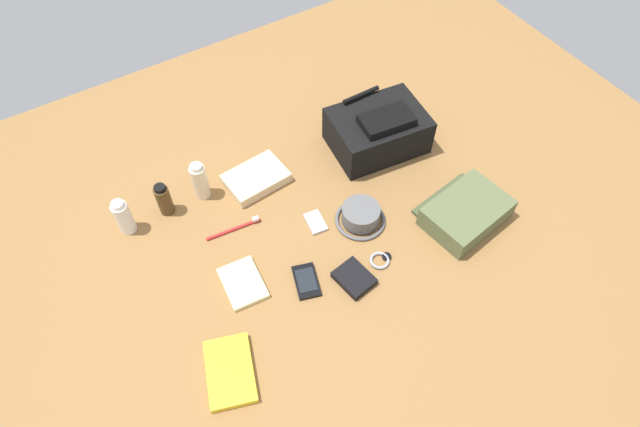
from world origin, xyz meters
TOP-DOWN VIEW (x-y plane):
  - ground_plane at (0.00, 0.00)m, footprint 2.64×2.02m
  - backpack at (0.35, 0.18)m, footprint 0.34×0.27m
  - toiletry_pouch at (0.40, -0.23)m, footprint 0.28×0.26m
  - bucket_hat at (0.11, -0.07)m, footprint 0.16×0.16m
  - toothpaste_tube at (-0.53, 0.29)m, footprint 0.05×0.05m
  - cologne_bottle at (-0.40, 0.29)m, footprint 0.05×0.05m
  - lotion_bottle at (-0.27, 0.30)m, footprint 0.05×0.05m
  - paperback_novel at (-0.47, -0.30)m, footprint 0.18×0.22m
  - cell_phone at (-0.15, -0.17)m, footprint 0.10×0.13m
  - media_player at (-0.02, 0.00)m, footprint 0.06×0.09m
  - wristwatch at (0.08, -0.22)m, footprint 0.07×0.06m
  - toothbrush at (-0.24, 0.11)m, footprint 0.18×0.03m
  - wallet at (-0.03, -0.24)m, footprint 0.11×0.12m
  - notepad at (-0.31, -0.08)m, footprint 0.12×0.16m
  - folded_towel at (-0.10, 0.25)m, footprint 0.21×0.16m

SIDE VIEW (x-z plane):
  - ground_plane at x=0.00m, z-range -0.02..0.00m
  - media_player at x=-0.02m, z-range 0.00..0.01m
  - wristwatch at x=0.08m, z-range 0.00..0.01m
  - cell_phone at x=-0.15m, z-range 0.00..0.01m
  - toothbrush at x=-0.24m, z-range 0.00..0.02m
  - notepad at x=-0.31m, z-range 0.00..0.02m
  - paperback_novel at x=-0.47m, z-range 0.00..0.02m
  - wallet at x=-0.03m, z-range 0.00..0.02m
  - folded_towel at x=-0.10m, z-range 0.00..0.04m
  - bucket_hat at x=0.11m, z-range 0.00..0.06m
  - toiletry_pouch at x=0.40m, z-range 0.00..0.07m
  - cologne_bottle at x=-0.40m, z-range 0.00..0.12m
  - toothpaste_tube at x=-0.53m, z-range 0.00..0.13m
  - lotion_bottle at x=-0.27m, z-range 0.00..0.14m
  - backpack at x=0.35m, z-range -0.01..0.16m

